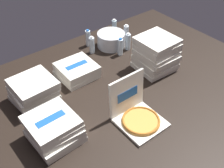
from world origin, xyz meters
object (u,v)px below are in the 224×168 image
object	(u,v)px
water_bottle_4	(114,27)
water_bottle_5	(88,38)
ice_bucket	(111,40)
water_bottle_2	(128,42)
pizza_stack_right_mid	(54,129)
water_bottle_1	(92,45)
pizza_stack_center_far	(77,70)
open_pizza_box	(137,114)
water_bottle_3	(120,47)
pizza_stack_left_mid	(156,54)
pizza_stack_left_near	(34,91)
water_bottle_0	(126,33)

from	to	relation	value
water_bottle_4	water_bottle_5	distance (m)	0.39
ice_bucket	water_bottle_2	size ratio (longest dim) A/B	1.56
pizza_stack_right_mid	water_bottle_1	world-z (taller)	pizza_stack_right_mid
pizza_stack_center_far	water_bottle_4	distance (m)	0.91
open_pizza_box	pizza_stack_right_mid	distance (m)	0.67
water_bottle_3	water_bottle_4	xyz separation A→B (m)	(0.22, 0.39, 0.00)
pizza_stack_right_mid	water_bottle_1	xyz separation A→B (m)	(0.92, 0.83, -0.01)
pizza_stack_right_mid	ice_bucket	xyz separation A→B (m)	(1.17, 0.80, -0.03)
pizza_stack_right_mid	water_bottle_5	xyz separation A→B (m)	(0.97, 0.98, -0.01)
water_bottle_4	water_bottle_1	bearing A→B (deg)	-159.41
pizza_stack_left_mid	water_bottle_1	xyz separation A→B (m)	(-0.34, 0.64, -0.08)
pizza_stack_left_near	water_bottle_1	bearing A→B (deg)	21.09
water_bottle_1	water_bottle_4	xyz separation A→B (m)	(0.45, 0.17, 0.00)
water_bottle_0	pizza_stack_left_mid	bearing A→B (deg)	-102.31
water_bottle_2	water_bottle_1	bearing A→B (deg)	152.14
pizza_stack_right_mid	pizza_stack_left_mid	bearing A→B (deg)	8.36
water_bottle_2	water_bottle_0	bearing A→B (deg)	55.94
pizza_stack_center_far	water_bottle_3	distance (m)	0.59
pizza_stack_left_near	water_bottle_0	bearing A→B (deg)	12.85
pizza_stack_right_mid	ice_bucket	distance (m)	1.42
pizza_stack_left_near	water_bottle_5	xyz separation A→B (m)	(0.90, 0.48, -0.01)
ice_bucket	pizza_stack_center_far	bearing A→B (deg)	-159.04
pizza_stack_center_far	pizza_stack_left_near	xyz separation A→B (m)	(-0.49, -0.07, 0.04)
pizza_stack_left_near	water_bottle_0	world-z (taller)	pizza_stack_left_near
ice_bucket	water_bottle_2	world-z (taller)	water_bottle_2
pizza_stack_right_mid	water_bottle_1	bearing A→B (deg)	41.89
open_pizza_box	water_bottle_4	world-z (taller)	open_pizza_box
pizza_stack_left_mid	pizza_stack_right_mid	bearing A→B (deg)	-171.64
pizza_stack_center_far	water_bottle_5	size ratio (longest dim) A/B	1.78
pizza_stack_right_mid	ice_bucket	size ratio (longest dim) A/B	1.20
water_bottle_1	pizza_stack_center_far	bearing A→B (deg)	-144.59
pizza_stack_left_near	water_bottle_5	size ratio (longest dim) A/B	1.91
pizza_stack_right_mid	water_bottle_4	bearing A→B (deg)	36.02
open_pizza_box	water_bottle_0	world-z (taller)	open_pizza_box
pizza_stack_left_near	water_bottle_3	world-z (taller)	pizza_stack_left_near
pizza_stack_left_mid	water_bottle_3	bearing A→B (deg)	105.26
water_bottle_0	water_bottle_2	xyz separation A→B (m)	(-0.11, -0.16, 0.00)
ice_bucket	water_bottle_5	size ratio (longest dim) A/B	1.56
pizza_stack_left_near	water_bottle_4	size ratio (longest dim) A/B	1.91
water_bottle_0	water_bottle_5	world-z (taller)	same
ice_bucket	pizza_stack_right_mid	bearing A→B (deg)	-145.55
ice_bucket	water_bottle_3	xyz separation A→B (m)	(-0.03, -0.20, 0.01)
pizza_stack_left_mid	pizza_stack_left_near	distance (m)	1.23
pizza_stack_left_mid	water_bottle_5	bearing A→B (deg)	109.74
pizza_stack_right_mid	water_bottle_1	distance (m)	1.24
pizza_stack_center_far	pizza_stack_right_mid	size ratio (longest dim) A/B	0.95
pizza_stack_left_near	water_bottle_2	size ratio (longest dim) A/B	1.91
water_bottle_1	water_bottle_4	distance (m)	0.48
pizza_stack_center_far	pizza_stack_right_mid	distance (m)	0.80
water_bottle_5	ice_bucket	bearing A→B (deg)	-41.31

